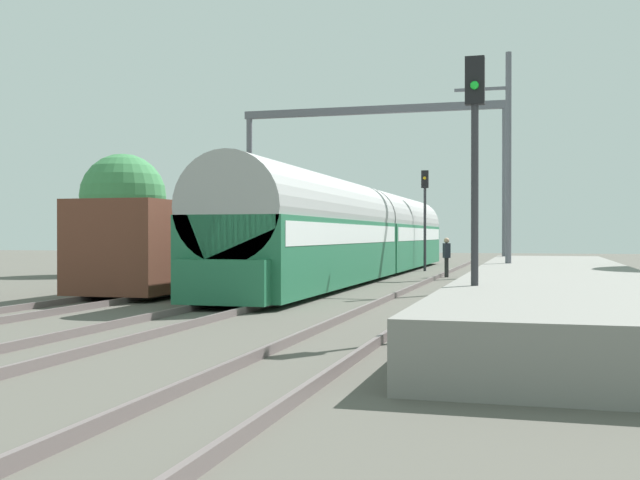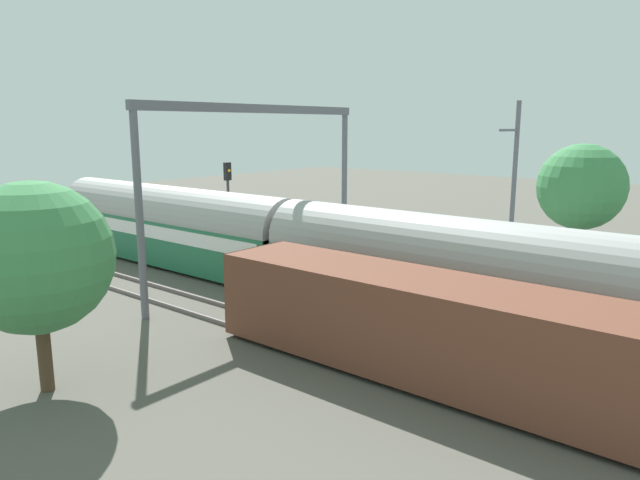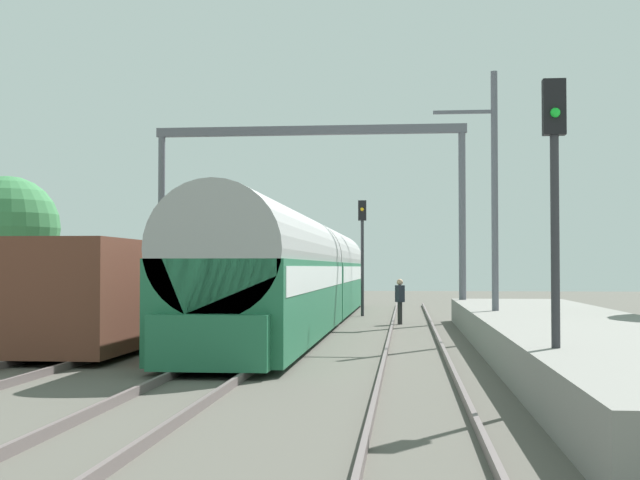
% 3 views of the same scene
% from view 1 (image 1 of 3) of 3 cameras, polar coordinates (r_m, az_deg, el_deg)
% --- Properties ---
extents(ground, '(120.00, 120.00, 0.00)m').
position_cam_1_polar(ground, '(22.00, -4.02, -4.46)').
color(ground, '#56534B').
extents(track_far_west, '(1.52, 60.00, 0.16)m').
position_cam_1_polar(track_far_west, '(23.66, -13.39, -3.94)').
color(track_far_west, '#6A5D5D').
rests_on(track_far_west, ground).
extents(track_west, '(1.52, 60.00, 0.16)m').
position_cam_1_polar(track_west, '(21.99, -4.02, -4.25)').
color(track_west, '#6A5D5D').
rests_on(track_west, ground).
extents(track_east, '(1.52, 60.00, 0.16)m').
position_cam_1_polar(track_east, '(21.00, 6.56, -4.48)').
color(track_east, '#6A5D5D').
rests_on(track_east, ground).
extents(platform, '(4.40, 28.00, 0.90)m').
position_cam_1_polar(platform, '(22.72, 16.92, -3.18)').
color(platform, gray).
rests_on(platform, ground).
extents(passenger_train, '(2.93, 32.85, 3.82)m').
position_cam_1_polar(passenger_train, '(34.58, 3.24, 0.57)').
color(passenger_train, '#236B47').
rests_on(passenger_train, ground).
extents(freight_car, '(2.80, 13.00, 2.70)m').
position_cam_1_polar(freight_car, '(27.75, -8.77, -0.42)').
color(freight_car, brown).
rests_on(freight_car, ground).
extents(person_crossing, '(0.38, 0.46, 1.73)m').
position_cam_1_polar(person_crossing, '(34.41, 9.28, -1.00)').
color(person_crossing, '#272727').
rests_on(person_crossing, ground).
extents(railway_signal_near, '(0.36, 0.30, 5.20)m').
position_cam_1_polar(railway_signal_near, '(14.94, 11.30, 5.99)').
color(railway_signal_near, '#2D2D33').
rests_on(railway_signal_near, ground).
extents(railway_signal_far, '(0.36, 0.30, 5.16)m').
position_cam_1_polar(railway_signal_far, '(40.15, 7.71, 2.44)').
color(railway_signal_far, '#2D2D33').
rests_on(railway_signal_far, ground).
extents(catenary_gantry, '(12.55, 0.28, 7.86)m').
position_cam_1_polar(catenary_gantry, '(36.47, 3.81, 6.33)').
color(catenary_gantry, slate).
rests_on(catenary_gantry, ground).
extents(catenary_pole_east_mid, '(1.90, 0.20, 8.00)m').
position_cam_1_polar(catenary_pole_east_mid, '(26.94, 13.57, 5.25)').
color(catenary_pole_east_mid, slate).
rests_on(catenary_pole_east_mid, ground).
extents(tree_west_background, '(3.97, 3.97, 5.65)m').
position_cam_1_polar(tree_west_background, '(37.42, -14.26, 3.11)').
color(tree_west_background, '#4C3826').
rests_on(tree_west_background, ground).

